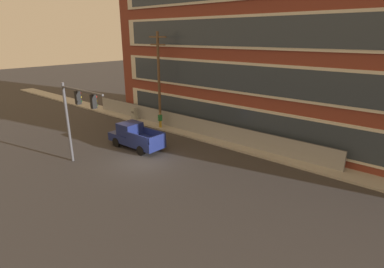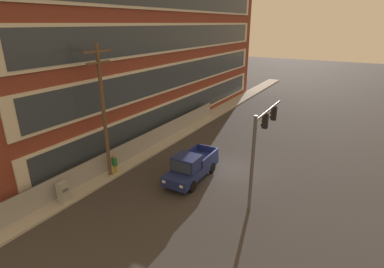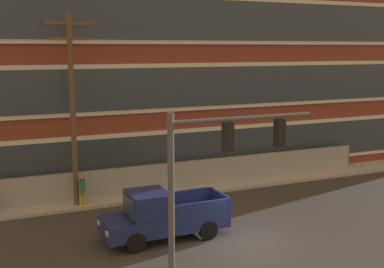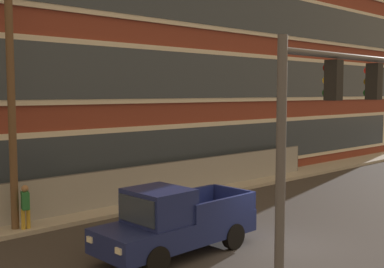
# 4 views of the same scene
# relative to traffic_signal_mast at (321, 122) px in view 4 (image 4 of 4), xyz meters

# --- Properties ---
(ground_plane) EXTENTS (160.00, 160.00, 0.00)m
(ground_plane) POSITION_rel_traffic_signal_mast_xyz_m (2.95, 3.21, -4.22)
(ground_plane) COLOR #333030
(sidewalk_building_side) EXTENTS (80.00, 2.06, 0.16)m
(sidewalk_building_side) POSITION_rel_traffic_signal_mast_xyz_m (2.95, 10.78, -4.14)
(sidewalk_building_side) COLOR #9E9B93
(sidewalk_building_side) RESTS_ON ground
(brick_mill_building) EXTENTS (40.44, 10.09, 15.08)m
(brick_mill_building) POSITION_rel_traffic_signal_mast_xyz_m (9.91, 16.56, 3.34)
(brick_mill_building) COLOR brown
(brick_mill_building) RESTS_ON ground
(chain_link_fence) EXTENTS (28.81, 0.06, 1.68)m
(chain_link_fence) POSITION_rel_traffic_signal_mast_xyz_m (0.60, 10.96, -3.36)
(chain_link_fence) COLOR gray
(chain_link_fence) RESTS_ON ground
(traffic_signal_mast) EXTENTS (5.00, 0.43, 5.97)m
(traffic_signal_mast) POSITION_rel_traffic_signal_mast_xyz_m (0.00, 0.00, 0.00)
(traffic_signal_mast) COLOR #4C4C51
(traffic_signal_mast) RESTS_ON ground
(pickup_truck_navy) EXTENTS (5.31, 2.10, 2.09)m
(pickup_truck_navy) POSITION_rel_traffic_signal_mast_xyz_m (0.02, 4.94, -3.25)
(pickup_truck_navy) COLOR navy
(pickup_truck_navy) RESTS_ON ground
(utility_pole_near_corner) EXTENTS (2.28, 0.26, 9.47)m
(utility_pole_near_corner) POSITION_rel_traffic_signal_mast_xyz_m (-2.56, 10.35, 0.97)
(utility_pole_near_corner) COLOR brown
(utility_pole_near_corner) RESTS_ON ground
(pedestrian_near_cabinet) EXTENTS (0.33, 0.45, 1.69)m
(pedestrian_near_cabinet) POSITION_rel_traffic_signal_mast_xyz_m (-2.30, 10.08, -3.24)
(pedestrian_near_cabinet) COLOR #B7932D
(pedestrian_near_cabinet) RESTS_ON ground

